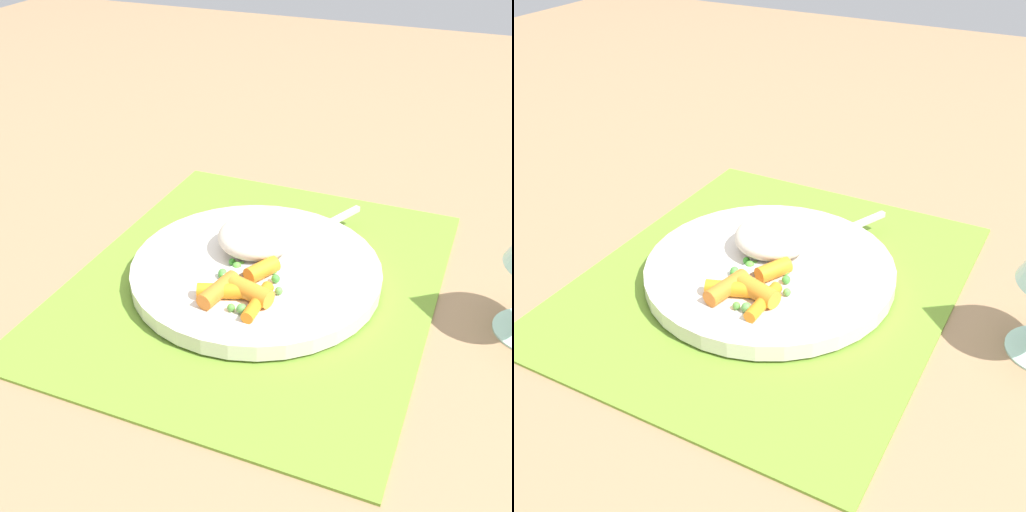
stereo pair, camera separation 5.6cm
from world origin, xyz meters
TOP-DOWN VIEW (x-y plane):
  - ground_plane at (0.00, 0.00)m, footprint 2.40×2.40m
  - placemat at (0.00, 0.00)m, footprint 0.43×0.36m
  - plate at (0.00, 0.00)m, footprint 0.25×0.25m
  - rice_mound at (-0.03, -0.01)m, footprint 0.08×0.08m
  - carrot_portion at (0.05, 0.01)m, footprint 0.09×0.07m
  - pea_scatter at (0.04, 0.00)m, footprint 0.08×0.07m
  - fork at (-0.04, 0.02)m, footprint 0.19×0.09m

SIDE VIEW (x-z plane):
  - ground_plane at x=0.00m, z-range 0.00..0.00m
  - placemat at x=0.00m, z-range 0.00..0.01m
  - plate at x=0.00m, z-range 0.01..0.02m
  - fork at x=-0.04m, z-range 0.02..0.03m
  - pea_scatter at x=0.04m, z-range 0.02..0.03m
  - carrot_portion at x=0.05m, z-range 0.02..0.04m
  - rice_mound at x=-0.03m, z-range 0.02..0.06m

